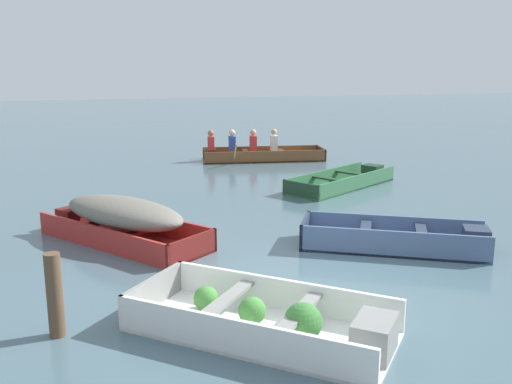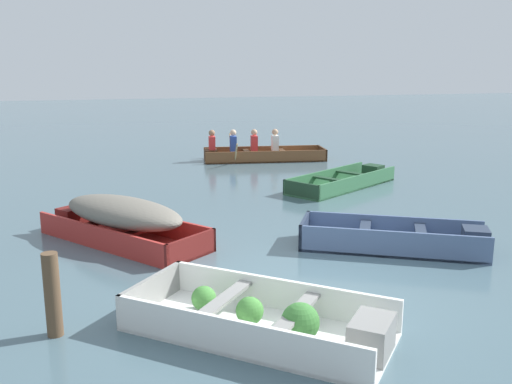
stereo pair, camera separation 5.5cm
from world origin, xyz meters
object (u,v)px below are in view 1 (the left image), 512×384
at_px(skiff_slate_blue_far_moored, 402,240).
at_px(dinghy_white_foreground, 272,321).
at_px(skiff_red_mid_moored, 122,217).
at_px(mooring_post, 55,295).
at_px(skiff_green_near_moored, 345,181).
at_px(rowboat_wooden_brown_with_crew, 255,153).

bearing_deg(skiff_slate_blue_far_moored, dinghy_white_foreground, -141.64).
bearing_deg(skiff_red_mid_moored, mooring_post, -104.65).
relative_size(dinghy_white_foreground, skiff_red_mid_moored, 0.97).
bearing_deg(skiff_red_mid_moored, skiff_slate_blue_far_moored, -20.60).
height_order(dinghy_white_foreground, skiff_green_near_moored, dinghy_white_foreground).
relative_size(skiff_green_near_moored, rowboat_wooden_brown_with_crew, 0.86).
height_order(dinghy_white_foreground, skiff_red_mid_moored, skiff_red_mid_moored).
bearing_deg(skiff_slate_blue_far_moored, rowboat_wooden_brown_with_crew, 89.95).
height_order(skiff_red_mid_moored, rowboat_wooden_brown_with_crew, rowboat_wooden_brown_with_crew).
xyz_separation_m(skiff_green_near_moored, rowboat_wooden_brown_with_crew, (-1.03, 4.02, 0.10)).
xyz_separation_m(skiff_red_mid_moored, mooring_post, (-0.81, -3.09, 0.05)).
bearing_deg(mooring_post, skiff_green_near_moored, 45.40).
distance_m(dinghy_white_foreground, skiff_slate_blue_far_moored, 3.45).
height_order(rowboat_wooden_brown_with_crew, mooring_post, rowboat_wooden_brown_with_crew).
relative_size(skiff_red_mid_moored, skiff_slate_blue_far_moored, 1.04).
height_order(skiff_green_near_moored, rowboat_wooden_brown_with_crew, rowboat_wooden_brown_with_crew).
height_order(skiff_green_near_moored, skiff_red_mid_moored, skiff_red_mid_moored).
height_order(skiff_green_near_moored, mooring_post, mooring_post).
relative_size(dinghy_white_foreground, mooring_post, 3.19).
bearing_deg(rowboat_wooden_brown_with_crew, skiff_red_mid_moored, -120.41).
bearing_deg(rowboat_wooden_brown_with_crew, dinghy_white_foreground, -104.40).
bearing_deg(skiff_red_mid_moored, skiff_green_near_moored, 29.60).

